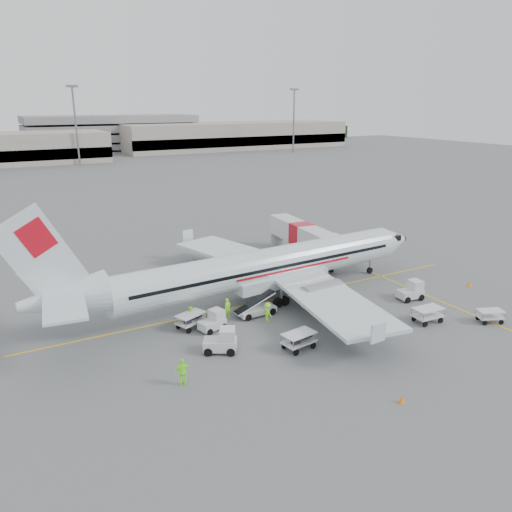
# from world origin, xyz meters

# --- Properties ---
(ground) EXTENTS (360.00, 360.00, 0.00)m
(ground) POSITION_xyz_m (0.00, 0.00, 0.00)
(ground) COLOR #56595B
(stripe_lead) EXTENTS (44.00, 0.20, 0.01)m
(stripe_lead) POSITION_xyz_m (0.00, 0.00, 0.01)
(stripe_lead) COLOR yellow
(stripe_lead) RESTS_ON ground
(stripe_cross) EXTENTS (0.20, 20.00, 0.01)m
(stripe_cross) POSITION_xyz_m (14.00, -8.00, 0.01)
(stripe_cross) COLOR yellow
(stripe_cross) RESTS_ON ground
(terminal_east) EXTENTS (90.00, 26.00, 10.00)m
(terminal_east) POSITION_xyz_m (70.00, 145.00, 5.00)
(terminal_east) COLOR gray
(terminal_east) RESTS_ON ground
(parking_garage) EXTENTS (62.00, 24.00, 14.00)m
(parking_garage) POSITION_xyz_m (25.00, 160.00, 7.00)
(parking_garage) COLOR slate
(parking_garage) RESTS_ON ground
(treeline) EXTENTS (300.00, 3.00, 6.00)m
(treeline) POSITION_xyz_m (0.00, 175.00, 3.00)
(treeline) COLOR black
(treeline) RESTS_ON ground
(mast_center) EXTENTS (3.20, 1.20, 22.00)m
(mast_center) POSITION_xyz_m (5.00, 118.00, 11.00)
(mast_center) COLOR slate
(mast_center) RESTS_ON ground
(mast_east) EXTENTS (3.20, 1.20, 22.00)m
(mast_east) POSITION_xyz_m (80.00, 118.00, 11.00)
(mast_east) COLOR slate
(mast_east) RESTS_ON ground
(aircraft) EXTENTS (40.81, 32.84, 10.79)m
(aircraft) POSITION_xyz_m (0.39, 0.55, 5.39)
(aircraft) COLOR silver
(aircraft) RESTS_ON ground
(jet_bridge) EXTENTS (4.29, 16.16, 4.19)m
(jet_bridge) POSITION_xyz_m (10.15, 9.36, 2.10)
(jet_bridge) COLOR silver
(jet_bridge) RESTS_ON ground
(belt_loader) EXTENTS (4.55, 1.84, 2.43)m
(belt_loader) POSITION_xyz_m (-2.38, -2.37, 1.22)
(belt_loader) COLOR silver
(belt_loader) RESTS_ON ground
(tug_fore) EXTENTS (2.45, 1.57, 1.80)m
(tug_fore) POSITION_xyz_m (11.85, -6.20, 0.90)
(tug_fore) COLOR silver
(tug_fore) RESTS_ON ground
(tug_mid) EXTENTS (2.78, 2.39, 1.86)m
(tug_mid) POSITION_xyz_m (-7.96, -6.89, 0.93)
(tug_mid) COLOR silver
(tug_mid) RESTS_ON ground
(tug_aft) EXTENTS (2.37, 1.72, 1.65)m
(tug_aft) POSITION_xyz_m (-6.97, -3.26, 0.82)
(tug_aft) COLOR silver
(tug_aft) RESTS_ON ground
(cart_loaded_a) EXTENTS (2.68, 1.82, 1.30)m
(cart_loaded_a) POSITION_xyz_m (-2.64, -9.31, 0.65)
(cart_loaded_a) COLOR silver
(cart_loaded_a) RESTS_ON ground
(cart_loaded_b) EXTENTS (2.71, 2.15, 1.24)m
(cart_loaded_b) POSITION_xyz_m (-8.28, -2.00, 0.62)
(cart_loaded_b) COLOR silver
(cart_loaded_b) RESTS_ON ground
(cart_empty_a) EXTENTS (2.53, 1.58, 1.28)m
(cart_empty_a) POSITION_xyz_m (9.40, -10.58, 0.64)
(cart_empty_a) COLOR silver
(cart_empty_a) RESTS_ON ground
(cart_empty_b) EXTENTS (2.38, 1.93, 1.08)m
(cart_empty_b) POSITION_xyz_m (13.92, -13.13, 0.54)
(cart_empty_b) COLOR silver
(cart_empty_b) RESTS_ON ground
(cone_nose) EXTENTS (0.36, 0.36, 0.59)m
(cone_nose) POSITION_xyz_m (19.64, -6.55, 0.30)
(cone_nose) COLOR orange
(cone_nose) RESTS_ON ground
(cone_port) EXTENTS (0.38, 0.38, 0.61)m
(cone_port) POSITION_xyz_m (-1.43, 14.08, 0.31)
(cone_port) COLOR orange
(cone_port) RESTS_ON ground
(cone_stbd) EXTENTS (0.36, 0.36, 0.59)m
(cone_stbd) POSITION_xyz_m (-1.03, -18.19, 0.29)
(cone_stbd) COLOR orange
(cone_stbd) RESTS_ON ground
(crew_a) EXTENTS (0.67, 0.49, 1.68)m
(crew_a) POSITION_xyz_m (-4.73, -1.50, 0.84)
(crew_a) COLOR #80E920
(crew_a) RESTS_ON ground
(crew_b) EXTENTS (0.98, 0.99, 1.61)m
(crew_b) POSITION_xyz_m (-8.04, -1.50, 0.81)
(crew_b) COLOR #80E920
(crew_b) RESTS_ON ground
(crew_c) EXTENTS (0.66, 1.08, 1.63)m
(crew_c) POSITION_xyz_m (-2.18, -3.92, 0.81)
(crew_c) COLOR #80E920
(crew_c) RESTS_ON ground
(crew_d) EXTENTS (1.11, 0.52, 1.85)m
(crew_d) POSITION_xyz_m (-11.96, -9.75, 0.93)
(crew_d) COLOR #80E920
(crew_d) RESTS_ON ground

